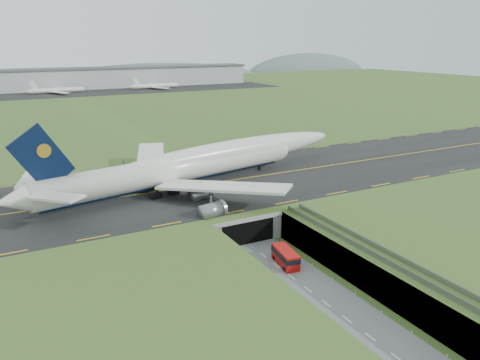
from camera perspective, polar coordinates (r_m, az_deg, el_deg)
ground at (r=91.53m, az=3.46°, el=-9.73°), size 900.00×900.00×0.00m
airfield_deck at (r=90.24m, az=3.49°, el=-8.02°), size 800.00×800.00×6.00m
trench_road at (r=85.90m, az=6.10°, el=-11.59°), size 12.00×75.00×0.20m
taxiway at (r=116.70m, az=-4.91°, el=-0.64°), size 800.00×44.00×0.18m
tunnel_portal at (r=103.60m, az=-1.32°, el=-4.46°), size 17.00×22.30×6.00m
guideway at (r=82.10m, az=17.32°, el=-9.62°), size 3.00×53.00×7.05m
jumbo_jet at (r=116.24m, az=-5.07°, el=2.02°), size 93.61×59.61×20.12m
shuttle_tram at (r=89.18m, az=5.57°, el=-9.34°), size 3.91×7.72×3.01m
cargo_terminal at (r=372.70m, az=-21.62°, el=11.37°), size 320.00×67.00×15.60m
distant_hills at (r=513.20m, az=-15.98°, el=10.99°), size 700.00×91.00×60.00m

